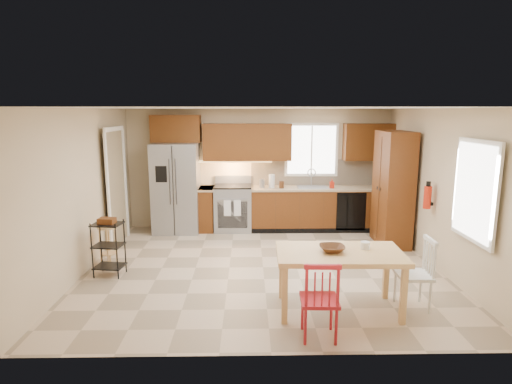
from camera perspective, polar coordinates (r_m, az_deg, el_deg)
The scene contains 33 objects.
floor at distance 6.93m, azimuth 0.94°, elevation -10.00°, with size 5.50×5.50×0.00m, color tan.
ceiling at distance 6.48m, azimuth 1.01°, elevation 11.13°, with size 5.50×5.00×0.02m, color silver.
wall_back at distance 9.06m, azimuth 0.42°, elevation 3.12°, with size 5.50×0.02×2.50m, color #CCB793.
wall_front at distance 4.17m, azimuth 2.20°, elevation -6.16°, with size 5.50×0.02×2.50m, color #CCB793.
wall_left at distance 7.05m, azimuth -21.95°, elevation 0.11°, with size 0.02×5.00×2.50m, color #CCB793.
wall_right at distance 7.23m, azimuth 23.31°, elevation 0.26°, with size 0.02×5.00×2.50m, color #CCB793.
refrigerator at distance 8.86m, azimuth -10.57°, elevation 0.54°, with size 0.92×0.75×1.82m, color gray.
range_stove at distance 8.90m, azimuth -3.08°, elevation -2.21°, with size 0.76×0.63×0.92m, color gray.
base_cabinet_narrow at distance 8.95m, azimuth -6.60°, elevation -2.25°, with size 0.30×0.60×0.90m, color #5A2A10.
base_cabinet_run at distance 9.04m, azimuth 8.67°, elevation -2.18°, with size 2.92×0.60×0.90m, color #5A2A10.
dishwasher at distance 8.87m, azimuth 12.55°, elevation -2.56°, with size 0.60×0.02×0.78m, color black.
backsplash at distance 9.18m, azimuth 8.50°, elevation 2.63°, with size 2.92×0.03×0.55m, color beige.
upper_over_fridge at distance 8.93m, azimuth -10.63°, elevation 8.30°, with size 1.00×0.35×0.55m, color #552C0E.
upper_left_block at distance 8.82m, azimuth -1.18°, elevation 6.67°, with size 1.80×0.35×0.75m, color #552C0E.
upper_right_block at distance 9.17m, azimuth 14.75°, elevation 6.47°, with size 1.00×0.35×0.75m, color #552C0E.
window_back at distance 9.09m, azimuth 7.41°, elevation 5.60°, with size 1.12×0.04×1.12m, color white.
sink at distance 8.92m, azimuth 7.54°, elevation 0.37°, with size 0.62×0.46×0.16m, color gray.
undercab_glow at distance 8.84m, azimuth -3.12°, elevation 4.09°, with size 1.60×0.30×0.01m, color #FFBF66.
soap_bottle at distance 8.87m, azimuth 10.09°, elevation 1.12°, with size 0.09×0.09×0.19m, color #B61F0C.
paper_towel at distance 8.76m, azimuth 2.11°, elevation 1.46°, with size 0.12×0.12×0.28m, color silver.
canister_steel at distance 8.76m, azimuth 0.80°, elevation 1.13°, with size 0.11×0.11×0.18m, color gray.
canister_wood at distance 8.75m, azimuth 3.43°, elevation 0.97°, with size 0.10×0.10×0.14m, color #472712.
pantry at distance 8.25m, azimuth 17.79°, elevation 0.43°, with size 0.50×0.95×2.10m, color #5A2A10.
fire_extinguisher at distance 7.35m, azimuth 21.89°, elevation -0.68°, with size 0.12×0.12×0.36m, color #B61F0C.
window_right at distance 6.16m, azimuth 27.20°, elevation 0.12°, with size 0.04×1.02×1.32m, color white.
doorway at distance 8.27m, azimuth -18.18°, elevation 0.43°, with size 0.04×0.95×2.10m, color #8C7A59.
dining_table at distance 5.52m, azimuth 10.96°, elevation -11.64°, with size 1.54×0.87×0.75m, color tan, non-canonical shape.
chair_red at distance 4.84m, azimuth 8.45°, elevation -13.88°, with size 0.42×0.42×0.90m, color #B11B24, non-canonical shape.
chair_white at distance 5.80m, azimuth 20.25°, elevation -10.17°, with size 0.42×0.42×0.90m, color silver, non-canonical shape.
table_bowl at distance 5.37m, azimuth 10.10°, elevation -7.88°, with size 0.31×0.31×0.08m, color #472712.
table_jar at distance 5.54m, azimuth 14.35°, elevation -7.12°, with size 0.11×0.11×0.13m, color silver.
bar_stool at distance 7.36m, azimuth -19.08°, elevation -6.69°, with size 0.32×0.32×0.65m, color tan, non-canonical shape.
utility_cart at distance 6.86m, azimuth -19.05°, elevation -7.12°, with size 0.42×0.33×0.85m, color black, non-canonical shape.
Camera 1 is at (-0.23, -6.48, 2.47)m, focal length 30.00 mm.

